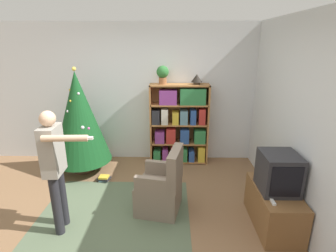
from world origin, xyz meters
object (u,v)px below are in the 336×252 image
Objects in this scene: television at (279,172)px; potted_plant at (163,73)px; bookshelf at (180,124)px; christmas_tree at (79,118)px; table_lamp at (197,79)px; standing_person at (55,163)px; armchair at (162,189)px.

television is 2.56m from potted_plant.
bookshelf is at bearing 121.38° from television.
christmas_tree is 2.17m from table_lamp.
table_lamp is (0.61, 0.00, -0.09)m from potted_plant.
bookshelf is 2.18m from television.
christmas_tree reaches higher than table_lamp.
armchair is at bearing 105.81° from standing_person.
bookshelf is 1.00m from potted_plant.
table_lamp reaches higher than armchair.
christmas_tree reaches higher than potted_plant.
standing_person is at bearing -60.24° from armchair.
potted_plant reaches higher than bookshelf.
bookshelf is at bearing 13.51° from christmas_tree.
potted_plant is at bearing 178.43° from bookshelf.
television is 2.38× the size of table_lamp.
potted_plant is (-1.47, 1.87, 0.96)m from television.
armchair is at bearing -38.15° from christmas_tree.
potted_plant is at bearing -167.24° from armchair.
table_lamp is (1.79, 1.99, 0.72)m from standing_person.
potted_plant reaches higher than table_lamp.
standing_person is at bearing -127.41° from bookshelf.
potted_plant is at bearing 16.82° from christmas_tree.
armchair is 1.41m from standing_person.
standing_person is (0.24, -1.56, -0.10)m from christmas_tree.
standing_person is at bearing -120.76° from potted_plant.
christmas_tree is at bearing 153.53° from television.
bookshelf is at bearing -1.57° from potted_plant.
table_lamp is at bearing 11.95° from christmas_tree.
bookshelf is 3.19× the size of television.
television is at bearing 89.90° from armchair.
armchair is (-0.29, -1.57, -0.44)m from bookshelf.
bookshelf is 4.62× the size of potted_plant.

